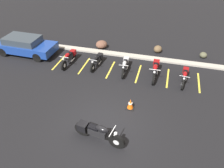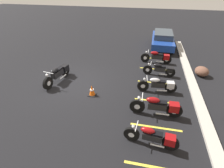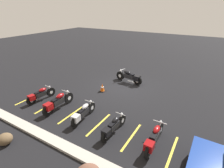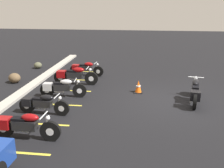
{
  "view_description": "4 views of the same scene",
  "coord_description": "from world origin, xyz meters",
  "views": [
    {
      "loc": [
        2.22,
        -6.82,
        7.61
      ],
      "look_at": [
        -0.34,
        2.61,
        0.46
      ],
      "focal_mm": 35.0,
      "sensor_mm": 36.0,
      "label": 1
    },
    {
      "loc": [
        8.11,
        4.03,
        5.31
      ],
      "look_at": [
        0.63,
        2.44,
        0.61
      ],
      "focal_mm": 28.0,
      "sensor_mm": 36.0,
      "label": 2
    },
    {
      "loc": [
        -5.3,
        10.66,
        5.49
      ],
      "look_at": [
        0.02,
        1.67,
        0.85
      ],
      "focal_mm": 28.0,
      "sensor_mm": 36.0,
      "label": 3
    },
    {
      "loc": [
        -10.72,
        1.2,
        4.03
      ],
      "look_at": [
        -0.12,
        2.55,
        0.7
      ],
      "focal_mm": 42.0,
      "sensor_mm": 36.0,
      "label": 4
    }
  ],
  "objects": [
    {
      "name": "ground",
      "position": [
        0.0,
        0.0,
        0.0
      ],
      "size": [
        60.0,
        60.0,
        0.0
      ],
      "primitive_type": "plane",
      "color": "black"
    },
    {
      "name": "motorcycle_black_featured",
      "position": [
        -0.07,
        -0.93,
        0.49
      ],
      "size": [
        2.34,
        0.78,
        0.93
      ],
      "rotation": [
        0.0,
        0.0,
        -0.17
      ],
      "color": "black",
      "rests_on": "ground"
    },
    {
      "name": "parked_bike_0",
      "position": [
        -3.89,
        4.81,
        0.45
      ],
      "size": [
        0.61,
        2.16,
        0.85
      ],
      "rotation": [
        0.0,
        0.0,
        -1.58
      ],
      "color": "black",
      "rests_on": "ground"
    },
    {
      "name": "parked_bike_1",
      "position": [
        -2.0,
        4.98,
        0.41
      ],
      "size": [
        0.56,
        1.98,
        0.78
      ],
      "rotation": [
        0.0,
        0.0,
        -1.63
      ],
      "color": "black",
      "rests_on": "ground"
    },
    {
      "name": "parked_bike_2",
      "position": [
        -0.09,
        4.84,
        0.43
      ],
      "size": [
        0.58,
        2.08,
        0.82
      ],
      "rotation": [
        0.0,
        0.0,
        -1.49
      ],
      "color": "black",
      "rests_on": "ground"
    },
    {
      "name": "parked_bike_3",
      "position": [
        1.82,
        4.78,
        0.48
      ],
      "size": [
        0.64,
        2.3,
        0.9
      ],
      "rotation": [
        0.0,
        0.0,
        -1.56
      ],
      "color": "black",
      "rests_on": "ground"
    },
    {
      "name": "parked_bike_4",
      "position": [
        3.57,
        4.6,
        0.42
      ],
      "size": [
        0.58,
        2.0,
        0.79
      ],
      "rotation": [
        0.0,
        0.0,
        -1.67
      ],
      "color": "black",
      "rests_on": "ground"
    },
    {
      "name": "concrete_curb",
      "position": [
        0.0,
        6.78,
        0.06
      ],
      "size": [
        18.0,
        0.5,
        0.12
      ],
      "primitive_type": "cube",
      "color": "#A8A399",
      "rests_on": "ground"
    },
    {
      "name": "landscape_rock_0",
      "position": [
        1.69,
        7.93,
        0.26
      ],
      "size": [
        0.74,
        0.78,
        0.52
      ],
      "primitive_type": "ellipsoid",
      "rotation": [
        0.0,
        0.0,
        2.83
      ],
      "color": "brown",
      "rests_on": "ground"
    },
    {
      "name": "traffic_cone",
      "position": [
        0.94,
        1.45,
        0.27
      ],
      "size": [
        0.4,
        0.4,
        0.58
      ],
      "color": "black",
      "rests_on": "ground"
    },
    {
      "name": "stall_line_0",
      "position": [
        -4.67,
        4.73,
        0.0
      ],
      "size": [
        0.1,
        2.1,
        0.0
      ],
      "primitive_type": "cube",
      "color": "gold",
      "rests_on": "ground"
    },
    {
      "name": "stall_line_1",
      "position": [
        -2.84,
        4.73,
        0.0
      ],
      "size": [
        0.1,
        2.1,
        0.0
      ],
      "primitive_type": "cube",
      "color": "gold",
      "rests_on": "ground"
    },
    {
      "name": "stall_line_2",
      "position": [
        -1.01,
        4.73,
        0.0
      ],
      "size": [
        0.1,
        2.1,
        0.0
      ],
      "primitive_type": "cube",
      "color": "gold",
      "rests_on": "ground"
    },
    {
      "name": "stall_line_3",
      "position": [
        0.81,
        4.73,
        0.0
      ],
      "size": [
        0.1,
        2.1,
        0.0
      ],
      "primitive_type": "cube",
      "color": "gold",
      "rests_on": "ground"
    },
    {
      "name": "stall_line_4",
      "position": [
        2.64,
        4.73,
        0.0
      ],
      "size": [
        0.1,
        2.1,
        0.0
      ],
      "primitive_type": "cube",
      "color": "gold",
      "rests_on": "ground"
    },
    {
      "name": "stall_line_5",
      "position": [
        4.46,
        4.73,
        0.0
      ],
      "size": [
        0.1,
        2.1,
        0.0
      ],
      "primitive_type": "cube",
      "color": "gold",
      "rests_on": "ground"
    }
  ]
}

